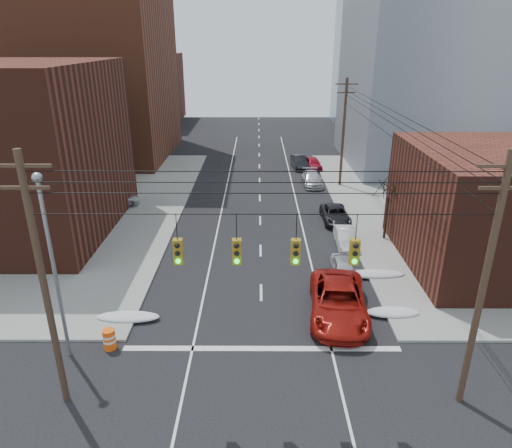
{
  "coord_description": "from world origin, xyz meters",
  "views": [
    {
      "loc": [
        -0.23,
        -12.42,
        14.49
      ],
      "look_at": [
        -0.33,
        15.83,
        3.0
      ],
      "focal_mm": 32.0,
      "sensor_mm": 36.0,
      "label": 1
    }
  ],
  "objects_px": {
    "parked_car_d": "(312,179)",
    "lot_car_c": "(14,223)",
    "lot_car_a": "(85,206)",
    "parked_car_c": "(335,214)",
    "construction_barrel": "(109,339)",
    "lot_car_d": "(75,189)",
    "parked_car_b": "(346,238)",
    "parked_car_a": "(344,269)",
    "parked_car_f": "(299,162)",
    "parked_car_e": "(313,163)",
    "red_pickup": "(338,301)",
    "lot_car_b": "(114,200)"
  },
  "relations": [
    {
      "from": "parked_car_d",
      "to": "lot_car_a",
      "type": "xyz_separation_m",
      "value": [
        -21.08,
        -8.95,
        0.12
      ]
    },
    {
      "from": "parked_car_e",
      "to": "construction_barrel",
      "type": "bearing_deg",
      "value": -119.69
    },
    {
      "from": "construction_barrel",
      "to": "parked_car_c",
      "type": "bearing_deg",
      "value": 50.94
    },
    {
      "from": "parked_car_d",
      "to": "lot_car_c",
      "type": "xyz_separation_m",
      "value": [
        -25.38,
        -12.93,
        0.11
      ]
    },
    {
      "from": "parked_car_a",
      "to": "parked_car_f",
      "type": "height_order",
      "value": "parked_car_f"
    },
    {
      "from": "parked_car_d",
      "to": "construction_barrel",
      "type": "distance_m",
      "value": 30.82
    },
    {
      "from": "parked_car_a",
      "to": "parked_car_f",
      "type": "xyz_separation_m",
      "value": [
        -0.57,
        27.5,
        0.1
      ]
    },
    {
      "from": "parked_car_e",
      "to": "lot_car_a",
      "type": "distance_m",
      "value": 26.81
    },
    {
      "from": "parked_car_d",
      "to": "parked_car_f",
      "type": "height_order",
      "value": "parked_car_f"
    },
    {
      "from": "lot_car_c",
      "to": "lot_car_d",
      "type": "relative_size",
      "value": 1.13
    },
    {
      "from": "lot_car_d",
      "to": "lot_car_a",
      "type": "bearing_deg",
      "value": -129.46
    },
    {
      "from": "parked_car_b",
      "to": "lot_car_b",
      "type": "bearing_deg",
      "value": 158.75
    },
    {
      "from": "parked_car_d",
      "to": "lot_car_d",
      "type": "xyz_separation_m",
      "value": [
        -23.73,
        -4.13,
        0.14
      ]
    },
    {
      "from": "construction_barrel",
      "to": "parked_car_d",
      "type": "bearing_deg",
      "value": 64.58
    },
    {
      "from": "parked_car_b",
      "to": "parked_car_c",
      "type": "xyz_separation_m",
      "value": [
        0.0,
        4.92,
        -0.01
      ]
    },
    {
      "from": "parked_car_a",
      "to": "lot_car_a",
      "type": "distance_m",
      "value": 23.81
    },
    {
      "from": "lot_car_a",
      "to": "lot_car_d",
      "type": "distance_m",
      "value": 5.5
    },
    {
      "from": "parked_car_f",
      "to": "red_pickup",
      "type": "bearing_deg",
      "value": -96.24
    },
    {
      "from": "parked_car_a",
      "to": "parked_car_f",
      "type": "distance_m",
      "value": 27.51
    },
    {
      "from": "parked_car_d",
      "to": "parked_car_f",
      "type": "distance_m",
      "value": 7.1
    },
    {
      "from": "parked_car_a",
      "to": "lot_car_c",
      "type": "height_order",
      "value": "lot_car_c"
    },
    {
      "from": "parked_car_a",
      "to": "parked_car_c",
      "type": "distance_m",
      "value": 9.97
    },
    {
      "from": "construction_barrel",
      "to": "red_pickup",
      "type": "bearing_deg",
      "value": 14.01
    },
    {
      "from": "lot_car_a",
      "to": "lot_car_d",
      "type": "bearing_deg",
      "value": 6.37
    },
    {
      "from": "lot_car_b",
      "to": "lot_car_d",
      "type": "relative_size",
      "value": 1.18
    },
    {
      "from": "lot_car_a",
      "to": "lot_car_b",
      "type": "bearing_deg",
      "value": -71.53
    },
    {
      "from": "lot_car_c",
      "to": "parked_car_f",
      "type": "bearing_deg",
      "value": -50.41
    },
    {
      "from": "lot_car_a",
      "to": "construction_barrel",
      "type": "xyz_separation_m",
      "value": [
        7.85,
        -18.88,
        -0.25
      ]
    },
    {
      "from": "parked_car_b",
      "to": "lot_car_a",
      "type": "relative_size",
      "value": 0.99
    },
    {
      "from": "parked_car_a",
      "to": "lot_car_b",
      "type": "bearing_deg",
      "value": 145.8
    },
    {
      "from": "red_pickup",
      "to": "parked_car_c",
      "type": "height_order",
      "value": "red_pickup"
    },
    {
      "from": "red_pickup",
      "to": "parked_car_c",
      "type": "bearing_deg",
      "value": 87.49
    },
    {
      "from": "parked_car_a",
      "to": "parked_car_d",
      "type": "height_order",
      "value": "parked_car_d"
    },
    {
      "from": "red_pickup",
      "to": "parked_car_b",
      "type": "height_order",
      "value": "red_pickup"
    },
    {
      "from": "parked_car_c",
      "to": "construction_barrel",
      "type": "xyz_separation_m",
      "value": [
        -14.04,
        -17.3,
        -0.08
      ]
    },
    {
      "from": "parked_car_e",
      "to": "parked_car_b",
      "type": "bearing_deg",
      "value": -97.47
    },
    {
      "from": "parked_car_e",
      "to": "lot_car_c",
      "type": "distance_m",
      "value": 32.62
    },
    {
      "from": "parked_car_d",
      "to": "lot_car_a",
      "type": "distance_m",
      "value": 22.9
    },
    {
      "from": "lot_car_a",
      "to": "lot_car_c",
      "type": "relative_size",
      "value": 0.9
    },
    {
      "from": "parked_car_c",
      "to": "lot_car_c",
      "type": "distance_m",
      "value": 26.29
    },
    {
      "from": "parked_car_e",
      "to": "parked_car_f",
      "type": "relative_size",
      "value": 0.91
    },
    {
      "from": "parked_car_d",
      "to": "lot_car_c",
      "type": "bearing_deg",
      "value": -153.24
    },
    {
      "from": "parked_car_d",
      "to": "red_pickup",
      "type": "bearing_deg",
      "value": -93.23
    },
    {
      "from": "parked_car_d",
      "to": "parked_car_e",
      "type": "distance_m",
      "value": 6.58
    },
    {
      "from": "parked_car_b",
      "to": "lot_car_d",
      "type": "bearing_deg",
      "value": 156.54
    },
    {
      "from": "parked_car_c",
      "to": "parked_car_d",
      "type": "bearing_deg",
      "value": 93.26
    },
    {
      "from": "red_pickup",
      "to": "parked_car_d",
      "type": "bearing_deg",
      "value": 92.87
    },
    {
      "from": "red_pickup",
      "to": "lot_car_b",
      "type": "relative_size",
      "value": 1.43
    },
    {
      "from": "parked_car_f",
      "to": "parked_car_a",
      "type": "bearing_deg",
      "value": -94.14
    },
    {
      "from": "parked_car_b",
      "to": "lot_car_d",
      "type": "distance_m",
      "value": 27.02
    }
  ]
}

